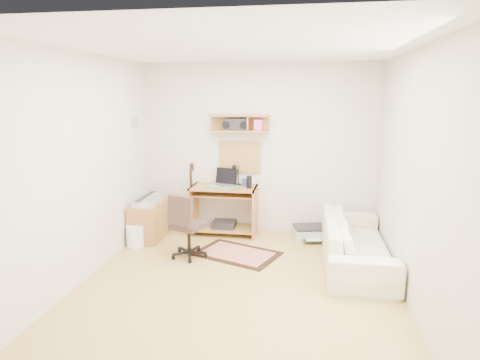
% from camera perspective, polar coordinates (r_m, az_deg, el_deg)
% --- Properties ---
extents(floor, '(3.60, 4.00, 0.01)m').
position_cam_1_polar(floor, '(4.92, -0.21, -14.11)').
color(floor, tan).
rests_on(floor, ground).
extents(ceiling, '(3.60, 4.00, 0.01)m').
position_cam_1_polar(ceiling, '(4.45, -0.23, 17.74)').
color(ceiling, white).
rests_on(ceiling, ground).
extents(back_wall, '(3.60, 0.01, 2.60)m').
position_cam_1_polar(back_wall, '(6.47, 2.65, 4.25)').
color(back_wall, beige).
rests_on(back_wall, ground).
extents(left_wall, '(0.01, 4.00, 2.60)m').
position_cam_1_polar(left_wall, '(5.11, -20.61, 1.53)').
color(left_wall, beige).
rests_on(left_wall, ground).
extents(right_wall, '(0.01, 4.00, 2.60)m').
position_cam_1_polar(right_wall, '(4.58, 22.66, 0.27)').
color(right_wall, beige).
rests_on(right_wall, ground).
extents(wall_shelf, '(0.90, 0.25, 0.26)m').
position_cam_1_polar(wall_shelf, '(6.34, -0.17, 7.75)').
color(wall_shelf, '#AC6C3C').
rests_on(wall_shelf, back_wall).
extents(cork_board, '(0.64, 0.03, 0.49)m').
position_cam_1_polar(cork_board, '(6.50, -0.01, 3.15)').
color(cork_board, '#A88054').
rests_on(cork_board, back_wall).
extents(wall_photo, '(0.02, 0.20, 0.15)m').
position_cam_1_polar(wall_photo, '(6.40, -14.12, 7.61)').
color(wall_photo, '#4C8CBF').
rests_on(wall_photo, left_wall).
extents(desk, '(1.00, 0.55, 0.75)m').
position_cam_1_polar(desk, '(6.46, -2.19, -4.13)').
color(desk, '#AC6C3C').
rests_on(desk, floor).
extents(laptop, '(0.45, 0.45, 0.27)m').
position_cam_1_polar(laptop, '(6.32, -2.38, 0.29)').
color(laptop, silver).
rests_on(laptop, desk).
extents(speaker, '(0.08, 0.08, 0.19)m').
position_cam_1_polar(speaker, '(6.24, 1.26, -0.28)').
color(speaker, black).
rests_on(speaker, desk).
extents(desk_lamp, '(0.11, 0.11, 0.32)m').
position_cam_1_polar(desk_lamp, '(6.44, -0.23, 0.73)').
color(desk_lamp, black).
rests_on(desk_lamp, desk).
extents(pencil_cup, '(0.08, 0.08, 0.11)m').
position_cam_1_polar(pencil_cup, '(6.40, 0.63, -0.31)').
color(pencil_cup, '#2F3A8F').
rests_on(pencil_cup, desk).
extents(boombox, '(0.37, 0.17, 0.19)m').
position_cam_1_polar(boombox, '(6.35, -0.58, 7.57)').
color(boombox, black).
rests_on(boombox, wall_shelf).
extents(rug, '(1.27, 1.06, 0.01)m').
position_cam_1_polar(rug, '(5.76, -0.41, -10.01)').
color(rug, '#D6B48F').
rests_on(rug, floor).
extents(task_chair, '(0.57, 0.57, 0.87)m').
position_cam_1_polar(task_chair, '(5.57, -7.02, -6.16)').
color(task_chair, '#33251E').
rests_on(task_chair, floor).
extents(cabinet, '(0.40, 0.90, 0.55)m').
position_cam_1_polar(cabinet, '(6.50, -12.07, -5.21)').
color(cabinet, '#AC6C3C').
rests_on(cabinet, floor).
extents(music_keyboard, '(0.25, 0.81, 0.07)m').
position_cam_1_polar(music_keyboard, '(6.42, -12.18, -2.56)').
color(music_keyboard, '#B2B5BA').
rests_on(music_keyboard, cabinet).
extents(guitar, '(0.31, 0.23, 1.06)m').
position_cam_1_polar(guitar, '(6.68, -6.76, -2.29)').
color(guitar, '#AE7F35').
rests_on(guitar, floor).
extents(waste_basket, '(0.30, 0.30, 0.31)m').
position_cam_1_polar(waste_basket, '(6.18, -14.08, -7.38)').
color(waste_basket, white).
rests_on(waste_basket, floor).
extents(printer, '(0.56, 0.48, 0.18)m').
position_cam_1_polar(printer, '(6.40, 9.49, -7.15)').
color(printer, '#A5A8AA').
rests_on(printer, floor).
extents(sofa, '(0.59, 2.00, 0.78)m').
position_cam_1_polar(sofa, '(5.53, 15.62, -7.14)').
color(sofa, beige).
rests_on(sofa, floor).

